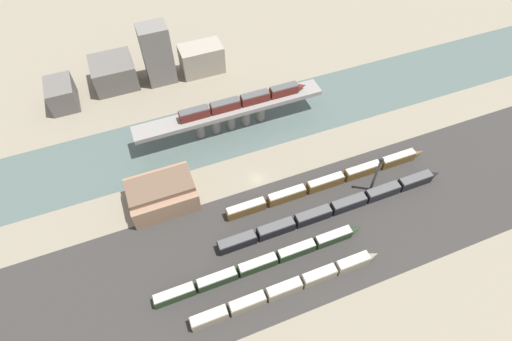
% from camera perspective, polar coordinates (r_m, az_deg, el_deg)
% --- Properties ---
extents(ground_plane, '(400.00, 400.00, 0.00)m').
position_cam_1_polar(ground_plane, '(130.46, 0.13, -1.25)').
color(ground_plane, gray).
extents(railbed_yard, '(280.00, 42.00, 0.01)m').
position_cam_1_polar(railbed_yard, '(118.77, 4.43, -9.92)').
color(railbed_yard, '#33302D').
rests_on(railbed_yard, ground).
extents(river_water, '(320.00, 28.53, 0.01)m').
position_cam_1_polar(river_water, '(146.30, -3.56, 6.26)').
color(river_water, '#4C5B56').
rests_on(river_water, ground).
extents(bridge, '(67.79, 7.26, 9.15)m').
position_cam_1_polar(bridge, '(141.49, -3.70, 8.19)').
color(bridge, gray).
rests_on(bridge, ground).
extents(train_on_bridge, '(46.75, 3.17, 3.56)m').
position_cam_1_polar(train_on_bridge, '(139.92, -1.73, 9.94)').
color(train_on_bridge, '#5B1E19').
rests_on(train_on_bridge, bridge).
extents(train_yard_near, '(54.47, 2.87, 4.01)m').
position_cam_1_polar(train_yard_near, '(110.59, 4.55, -16.35)').
color(train_yard_near, gray).
rests_on(train_yard_near, ground).
extents(train_yard_mid, '(61.99, 2.75, 3.60)m').
position_cam_1_polar(train_yard_mid, '(113.29, 0.88, -13.08)').
color(train_yard_mid, '#23381E').
rests_on(train_yard_mid, ground).
extents(train_yard_far, '(75.83, 3.10, 3.77)m').
position_cam_1_polar(train_yard_far, '(124.21, 11.24, -5.31)').
color(train_yard_far, black).
rests_on(train_yard_far, ground).
extents(train_yard_outer, '(70.85, 2.66, 3.83)m').
position_cam_1_polar(train_yard_outer, '(129.72, 10.41, -1.54)').
color(train_yard_outer, brown).
rests_on(train_yard_outer, ground).
extents(warehouse_building, '(20.02, 14.56, 9.04)m').
position_cam_1_polar(warehouse_building, '(125.25, -13.30, -3.21)').
color(warehouse_building, '#937056').
rests_on(warehouse_building, ground).
extents(signal_tower, '(1.00, 0.85, 15.24)m').
position_cam_1_polar(signal_tower, '(127.36, 16.75, -0.61)').
color(signal_tower, '#4C4C51').
rests_on(signal_tower, ground).
extents(city_block_far_left, '(9.67, 13.52, 9.59)m').
position_cam_1_polar(city_block_far_left, '(168.11, -25.99, 9.77)').
color(city_block_far_left, '#605B56').
rests_on(city_block_far_left, ground).
extents(city_block_left, '(16.09, 15.58, 10.43)m').
position_cam_1_polar(city_block_left, '(170.07, -19.63, 13.03)').
color(city_block_left, '#605B56').
rests_on(city_block_left, ground).
extents(city_block_center, '(10.76, 8.69, 23.88)m').
position_cam_1_polar(city_block_center, '(163.01, -13.93, 15.80)').
color(city_block_center, slate).
rests_on(city_block_center, ground).
extents(city_block_right, '(16.85, 9.94, 11.47)m').
position_cam_1_polar(city_block_right, '(168.31, -7.77, 15.53)').
color(city_block_right, gray).
rests_on(city_block_right, ground).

